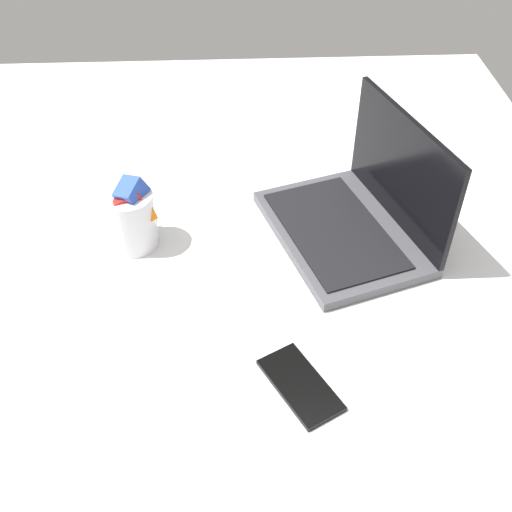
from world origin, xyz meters
TOP-DOWN VIEW (x-y plane):
  - bed_mattress at (0.00, 0.00)cm, footprint 180.00×140.00cm
  - laptop at (-13.47, 22.20)cm, footprint 38.54×32.18cm
  - snack_cup at (-12.53, -19.31)cm, footprint 9.23×9.68cm
  - cell_phone at (21.23, 8.19)cm, footprint 15.55×12.66cm

SIDE VIEW (x-z plane):
  - bed_mattress at x=0.00cm, z-range 0.00..18.00cm
  - cell_phone at x=21.23cm, z-range 18.00..18.80cm
  - laptop at x=-13.47cm, z-range 10.91..33.91cm
  - snack_cup at x=-12.53cm, z-range 16.83..31.45cm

